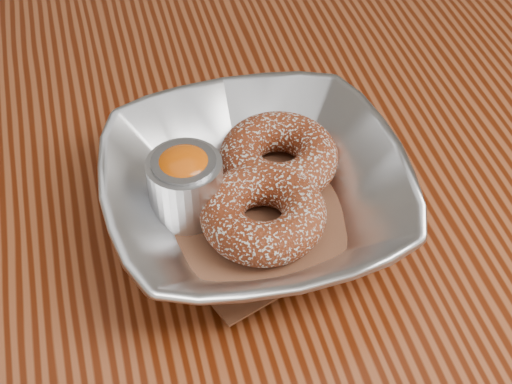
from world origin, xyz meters
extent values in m
cube|color=maroon|center=(0.00, 0.00, 0.73)|extent=(1.20, 0.80, 0.04)
cube|color=#4F2110|center=(0.54, 0.34, 0.35)|extent=(0.06, 0.06, 0.71)
imported|color=silver|center=(0.11, -0.05, 0.78)|extent=(0.22, 0.22, 0.05)
cube|color=brown|center=(0.11, -0.05, 0.76)|extent=(0.19, 0.19, 0.00)
torus|color=maroon|center=(0.14, -0.01, 0.78)|extent=(0.10, 0.10, 0.03)
torus|color=maroon|center=(0.11, -0.07, 0.78)|extent=(0.12, 0.12, 0.03)
cylinder|color=silver|center=(0.06, -0.03, 0.78)|extent=(0.05, 0.05, 0.05)
cylinder|color=gray|center=(0.06, -0.03, 0.79)|extent=(0.05, 0.05, 0.04)
ellipsoid|color=#FC5D07|center=(0.06, -0.03, 0.80)|extent=(0.04, 0.04, 0.03)
camera|label=1|loc=(0.01, -0.43, 1.18)|focal=55.00mm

